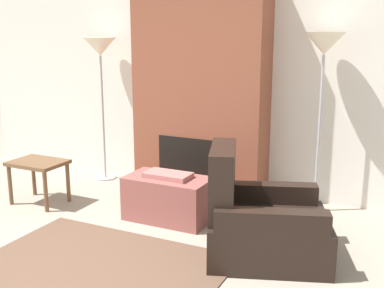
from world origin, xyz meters
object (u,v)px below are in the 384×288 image
(floor_lamp_right, at_px, (324,53))
(floor_lamp_left, at_px, (100,54))
(side_table, at_px, (38,168))
(armchair, at_px, (258,226))
(ottoman, at_px, (168,198))

(floor_lamp_right, bearing_deg, floor_lamp_left, 180.00)
(floor_lamp_left, height_order, floor_lamp_right, floor_lamp_right)
(side_table, distance_m, floor_lamp_left, 1.64)
(side_table, bearing_deg, floor_lamp_left, 84.81)
(floor_lamp_left, distance_m, floor_lamp_right, 2.75)
(armchair, xyz_separation_m, floor_lamp_left, (-2.53, 1.29, 1.35))
(ottoman, bearing_deg, side_table, -172.59)
(side_table, relative_size, floor_lamp_right, 0.31)
(armchair, bearing_deg, floor_lamp_right, -29.42)
(armchair, distance_m, side_table, 2.65)
(ottoman, distance_m, side_table, 1.57)
(ottoman, height_order, armchair, armchair)
(floor_lamp_left, relative_size, floor_lamp_right, 0.97)
(ottoman, height_order, floor_lamp_left, floor_lamp_left)
(ottoman, xyz_separation_m, floor_lamp_left, (-1.44, 0.90, 1.39))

